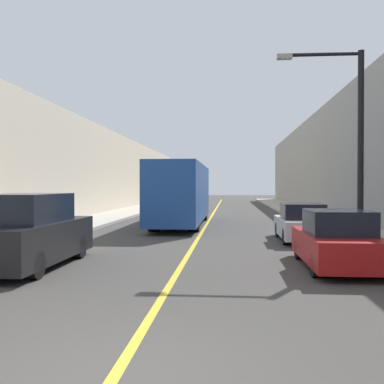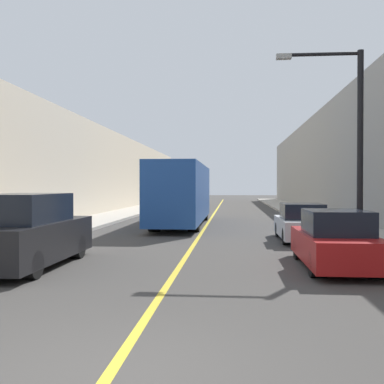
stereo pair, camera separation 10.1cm
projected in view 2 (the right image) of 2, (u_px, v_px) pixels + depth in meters
name	position (u px, v px, depth m)	size (l,w,h in m)	color
ground_plane	(106.00, 380.00, 5.07)	(200.00, 200.00, 0.00)	#3F3D3A
sidewalk_left	(128.00, 212.00, 35.55)	(3.04, 72.00, 0.16)	#B2AA9E
sidewalk_right	(303.00, 213.00, 34.33)	(3.04, 72.00, 0.16)	#B2AA9E
building_row_left	(84.00, 171.00, 35.82)	(4.00, 72.00, 6.73)	beige
building_row_right	(351.00, 160.00, 33.96)	(4.00, 72.00, 8.30)	gray
road_center_line	(214.00, 214.00, 34.94)	(0.16, 72.00, 0.01)	gold
bus	(182.00, 193.00, 24.97)	(2.43, 11.59, 3.35)	#1E4793
parked_suv_left	(27.00, 233.00, 12.04)	(1.94, 4.98, 1.98)	black
car_right_near	(335.00, 242.00, 11.92)	(1.75, 4.32, 1.55)	maroon
car_right_mid	(301.00, 224.00, 17.82)	(1.75, 4.25, 1.49)	silver
street_lamp_right	(351.00, 133.00, 14.78)	(2.84, 0.24, 6.49)	black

